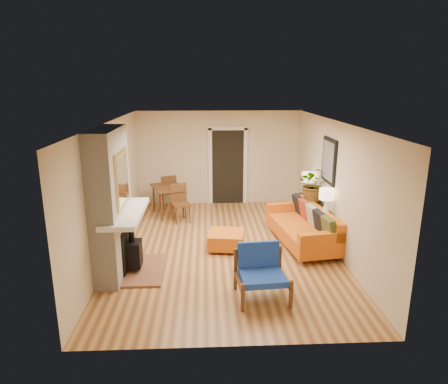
{
  "coord_description": "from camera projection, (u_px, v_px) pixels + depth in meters",
  "views": [
    {
      "loc": [
        -0.38,
        -7.73,
        3.33
      ],
      "look_at": [
        0.0,
        0.2,
        1.15
      ],
      "focal_mm": 32.0,
      "sensor_mm": 36.0,
      "label": 1
    }
  ],
  "objects": [
    {
      "name": "fireplace",
      "position": [
        113.0,
        207.0,
        6.96
      ],
      "size": [
        1.09,
        1.68,
        2.6
      ],
      "color": "white",
      "rests_on": "ground"
    },
    {
      "name": "sofa",
      "position": [
        305.0,
        227.0,
        8.48
      ],
      "size": [
        1.23,
        2.26,
        0.85
      ],
      "color": "silver",
      "rests_on": "ground"
    },
    {
      "name": "console_table",
      "position": [
        315.0,
        210.0,
        8.95
      ],
      "size": [
        0.34,
        1.85,
        0.72
      ],
      "color": "black",
      "rests_on": "ground"
    },
    {
      "name": "ottoman",
      "position": [
        226.0,
        239.0,
        8.23
      ],
      "size": [
        0.8,
        0.8,
        0.36
      ],
      "color": "silver",
      "rests_on": "ground"
    },
    {
      "name": "dining_table",
      "position": [
        171.0,
        192.0,
        10.29
      ],
      "size": [
        1.13,
        1.76,
        0.93
      ],
      "color": "brown",
      "rests_on": "ground"
    },
    {
      "name": "lamp_near",
      "position": [
        326.0,
        198.0,
        8.1
      ],
      "size": [
        0.3,
        0.3,
        0.54
      ],
      "color": "white",
      "rests_on": "console_table"
    },
    {
      "name": "lamp_far",
      "position": [
        308.0,
        181.0,
        9.54
      ],
      "size": [
        0.3,
        0.3,
        0.54
      ],
      "color": "white",
      "rests_on": "console_table"
    },
    {
      "name": "room_shell",
      "position": [
        242.0,
        164.0,
        10.59
      ],
      "size": [
        6.5,
        6.5,
        6.5
      ],
      "color": "tan",
      "rests_on": "ground"
    },
    {
      "name": "blue_chair",
      "position": [
        261.0,
        269.0,
        6.38
      ],
      "size": [
        0.86,
        0.85,
        0.83
      ],
      "color": "brown",
      "rests_on": "ground"
    },
    {
      "name": "houseplant",
      "position": [
        314.0,
        184.0,
        8.98
      ],
      "size": [
        0.75,
        0.65,
        0.81
      ],
      "primitive_type": "imported",
      "rotation": [
        0.0,
        0.0,
        0.03
      ],
      "color": "#1E5919",
      "rests_on": "console_table"
    }
  ]
}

